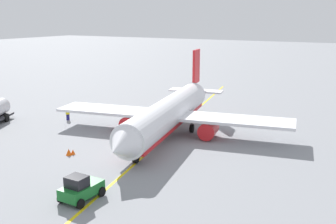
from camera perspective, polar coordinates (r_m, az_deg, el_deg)
The scene contains 7 objects.
ground_plane at distance 50.86m, azimuth 0.00°, elevation -3.29°, with size 400.00×400.00×0.00m, color gray.
airplane at distance 50.60m, azimuth 0.18°, elevation -0.23°, with size 33.14×31.22×9.71m.
pushback_tug at distance 33.95m, azimuth -12.40°, elevation -10.63°, with size 3.65×2.38×2.20m.
refueling_worker at distance 59.71m, azimuth -14.16°, elevation -0.34°, with size 0.63×0.62×1.71m.
safety_cone_nose at distance 44.79m, azimuth -14.01°, elevation -5.58°, with size 0.66×0.66×0.73m, color #F2590F.
safety_cone_wingtip at distance 44.98m, azimuth -13.45°, elevation -5.58°, with size 0.50×0.50×0.55m, color #F2590F.
taxi_line_marking at distance 50.86m, azimuth 0.00°, elevation -3.28°, with size 75.82×0.30×0.01m, color yellow.
Camera 1 is at (42.60, 23.56, 14.73)m, focal length 42.58 mm.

